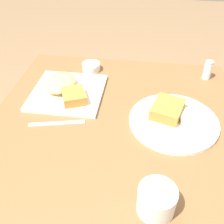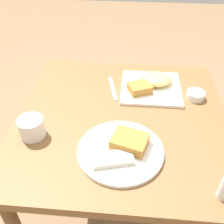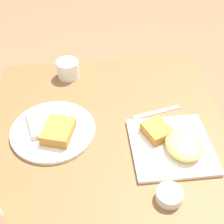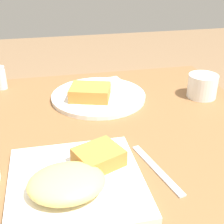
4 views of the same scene
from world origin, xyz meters
TOP-DOWN VIEW (x-y plane):
  - dining_table at (0.00, 0.00)m, footprint 0.86×0.88m
  - plate_square_near at (-0.13, -0.21)m, footprint 0.27×0.27m
  - plate_oval_far at (-0.01, 0.20)m, footprint 0.30×0.30m
  - salt_shaker at (-0.32, 0.35)m, footprint 0.03×0.03m
  - butter_knife at (0.05, -0.19)m, footprint 0.06×0.19m
  - coffee_mug at (0.33, 0.14)m, footprint 0.09×0.09m

SIDE VIEW (x-z plane):
  - dining_table at x=0.00m, z-range 0.27..0.99m
  - butter_knife at x=0.05m, z-range 0.72..0.72m
  - plate_oval_far at x=-0.01m, z-range 0.71..0.76m
  - plate_square_near at x=-0.13m, z-range 0.71..0.77m
  - salt_shaker at x=-0.32m, z-range 0.71..0.79m
  - coffee_mug at x=0.33m, z-range 0.72..0.79m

